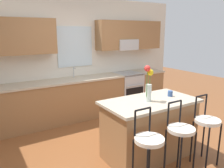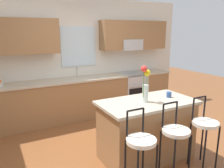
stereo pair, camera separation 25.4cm
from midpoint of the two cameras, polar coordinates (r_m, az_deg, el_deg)
ground_plane at (r=4.01m, az=4.37°, el=-15.87°), size 14.00×14.00×0.00m
back_wall_assembly at (r=5.31m, az=-6.78°, el=8.44°), size 5.60×0.50×2.70m
counter_run at (r=5.23m, az=-5.59°, el=-3.29°), size 4.56×0.64×0.92m
sink_faucet at (r=5.19m, az=-7.46°, el=3.27°), size 0.02×0.13×0.23m
oven_range at (r=5.80m, az=6.24°, el=-1.71°), size 0.60×0.64×0.92m
kitchen_island at (r=3.63m, az=10.77°, el=-11.18°), size 1.47×0.81×0.92m
bar_stool_near at (r=2.81m, az=9.96°, el=-14.83°), size 0.36×0.36×1.04m
bar_stool_middle at (r=3.15m, az=18.06°, el=-12.10°), size 0.36×0.36×1.04m
bar_stool_far at (r=3.54m, az=24.35°, el=-9.76°), size 0.36×0.36×1.04m
flower_vase at (r=3.35m, az=10.64°, el=0.02°), size 0.16×0.11×0.55m
mug_ceramic at (r=3.73m, az=16.11°, el=-2.59°), size 0.08×0.08×0.09m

